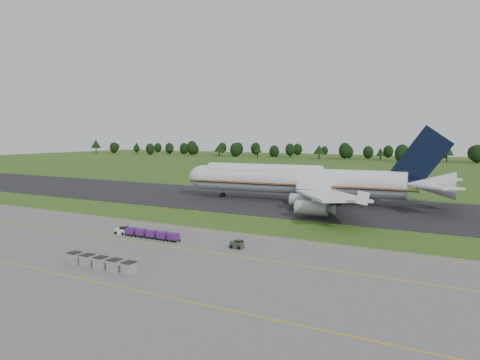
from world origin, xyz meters
The scene contains 10 objects.
ground centered at (0.00, 0.00, 0.00)m, with size 600.00×600.00×0.00m, color #315218.
apron centered at (0.00, -34.00, 0.03)m, with size 300.00×52.00×0.06m, color #62625D.
taxiway centered at (0.00, 28.00, 0.04)m, with size 300.00×40.00×0.08m, color black.
apron_markings centered at (0.00, -26.98, 0.06)m, with size 300.00×30.20×0.01m.
tree_line centered at (10.69, 220.93, 6.10)m, with size 529.02×22.24×11.78m.
aircraft centered at (6.36, 31.57, 5.50)m, with size 68.67×66.62×19.26m.
baggage_train centered at (-1.26, -19.10, 0.78)m, with size 13.16×1.40×1.34m.
utility_cart centered at (15.71, -18.03, 0.58)m, with size 1.96×1.34×1.06m.
uld_row centered at (5.64, -35.78, 0.82)m, with size 11.13×1.53×1.52m.
edge_markers centered at (-11.62, 5.09, 0.27)m, with size 8.87×0.30×0.60m.
Camera 1 is at (49.87, -78.22, 17.39)m, focal length 35.00 mm.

